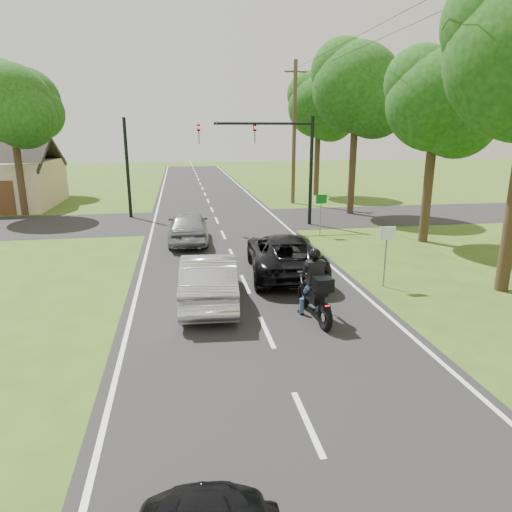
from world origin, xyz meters
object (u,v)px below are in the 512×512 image
Objects in this scene: motorcycle_rider at (315,292)px; silver_sedan at (209,278)px; silver_suv at (188,226)px; utility_pole_far at (294,133)px; sign_green at (321,205)px; traffic_signal at (279,151)px; sign_white at (387,242)px; dark_suv at (284,254)px.

motorcycle_rider is 0.51× the size of silver_sedan.
silver_sedan is 1.02× the size of silver_suv.
silver_sedan is 21.37m from utility_pole_far.
silver_sedan is (-2.88, 1.83, -0.03)m from motorcycle_rider.
sign_green reaches higher than motorcycle_rider.
motorcycle_rider is 0.38× the size of traffic_signal.
motorcycle_rider is 0.24× the size of utility_pole_far.
motorcycle_rider is at bearing -102.37° from utility_pole_far.
motorcycle_rider is 0.52× the size of silver_suv.
traffic_signal is 3.00× the size of sign_white.
silver_suv is (-0.44, 8.18, 0.01)m from silver_sedan.
dark_suv is 6.85m from sign_green.
sign_white is at bearing -94.51° from utility_pole_far.
silver_suv is 0.46× the size of utility_pole_far.
utility_pole_far is at bearing -100.18° from dark_suv.
silver_suv is at bearing -53.79° from dark_suv.
sign_white is at bearing -91.43° from sign_green.
motorcycle_rider reaches higher than silver_sedan.
silver_suv is at bearing -83.18° from silver_sedan.
silver_suv is 14.53m from utility_pole_far.
sign_white reaches higher than silver_sedan.
motorcycle_rider is 1.15× the size of sign_white.
motorcycle_rider is 1.15× the size of sign_green.
sign_green reaches higher than dark_suv.
sign_green is (1.56, -3.02, -2.54)m from traffic_signal.
traffic_signal is at bearing -109.68° from utility_pole_far.
silver_sedan is at bearing -112.19° from traffic_signal.
dark_suv is 0.86× the size of traffic_signal.
traffic_signal is at bearing 77.34° from motorcycle_rider.
silver_suv is at bearing -125.19° from utility_pole_far.
traffic_signal is 0.64× the size of utility_pole_far.
sign_white is (-1.50, -19.02, -3.49)m from utility_pole_far.
silver_suv is 10.09m from sign_white.
sign_green reaches higher than silver_sedan.
utility_pole_far is 11.63m from sign_green.
utility_pole_far is at bearing 83.27° from sign_green.
silver_sedan is 2.23× the size of sign_green.
traffic_signal is at bearing -108.46° from silver_sedan.
traffic_signal is (1.72, 8.97, 3.36)m from dark_suv.
dark_suv is at bearing 83.81° from motorcycle_rider.
utility_pole_far reaches higher than motorcycle_rider.
silver_sedan is (-2.98, -2.55, 0.02)m from dark_suv.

